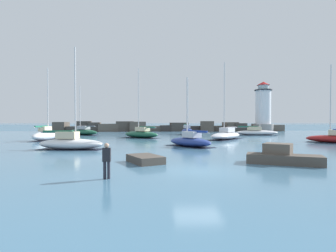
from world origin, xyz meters
The scene contains 16 objects.
ground_plane centered at (0.00, 0.00, 0.00)m, with size 600.00×600.00×0.00m, color teal.
open_sea_beyond centered at (0.00, 113.01, 0.00)m, with size 400.00×116.00×0.01m.
breakwater_jetty centered at (-0.61, 52.85, 1.02)m, with size 58.19×7.24×2.57m.
lighthouse centered at (25.31, 52.20, 5.45)m, with size 5.12×5.12×12.70m.
foreground_rocks centered at (3.54, 2.00, 0.38)m, with size 12.04×3.90×1.22m.
sailboat_moored_0 centered at (-10.12, 10.58, 0.61)m, with size 6.36×2.92×9.39m.
sailboat_moored_1 centered at (1.28, 12.79, 0.57)m, with size 5.06×5.77×7.15m.
sailboat_moored_2 centered at (16.20, 33.29, 0.57)m, with size 7.94×2.24×8.36m.
sailboat_moored_3 centered at (19.16, 16.32, 0.58)m, with size 6.04×5.51×9.40m.
sailboat_moored_4 centered at (-4.54, 26.82, 0.64)m, with size 6.61×6.21×10.82m.
sailboat_moored_5 centered at (-16.99, 21.96, 0.74)m, with size 2.38×6.41×9.82m.
sailboat_moored_6 centered at (-15.98, 35.62, 0.63)m, with size 7.72×6.71×9.18m.
sailboat_moored_7 centered at (7.75, 22.84, 0.63)m, with size 6.98×7.72×10.86m.
sailboat_moored_8 centered at (3.75, 35.80, 0.74)m, with size 2.42×5.69×10.72m.
mooring_buoy_orange_near centered at (10.74, 30.54, 0.29)m, with size 0.57×0.57×0.77m.
person_on_rocks centered at (-4.45, -2.00, 0.91)m, with size 0.36×0.22×1.63m.
Camera 1 is at (-2.21, -13.92, 2.64)m, focal length 28.00 mm.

